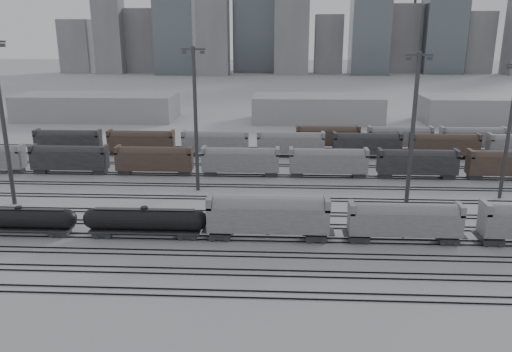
{
  "coord_description": "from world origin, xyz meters",
  "views": [
    {
      "loc": [
        -1.34,
        -61.83,
        27.26
      ],
      "look_at": [
        -5.3,
        18.12,
        4.0
      ],
      "focal_mm": 35.0,
      "sensor_mm": 36.0,
      "label": 1
    }
  ],
  "objects_px": {
    "tank_car_a": "(20,219)",
    "light_mast_a": "(3,120)",
    "tank_car_b": "(145,220)",
    "light_mast_c": "(413,132)",
    "hopper_car_b": "(405,219)",
    "hopper_car_a": "(268,214)"
  },
  "relations": [
    {
      "from": "tank_car_a",
      "to": "tank_car_b",
      "type": "relative_size",
      "value": 0.94
    },
    {
      "from": "tank_car_a",
      "to": "hopper_car_b",
      "type": "distance_m",
      "value": 52.52
    },
    {
      "from": "light_mast_c",
      "to": "hopper_car_a",
      "type": "bearing_deg",
      "value": -152.98
    },
    {
      "from": "tank_car_a",
      "to": "tank_car_b",
      "type": "distance_m",
      "value": 17.55
    },
    {
      "from": "tank_car_b",
      "to": "light_mast_c",
      "type": "xyz_separation_m",
      "value": [
        37.83,
        10.72,
        10.59
      ]
    },
    {
      "from": "light_mast_a",
      "to": "light_mast_c",
      "type": "bearing_deg",
      "value": -1.66
    },
    {
      "from": "tank_car_a",
      "to": "light_mast_a",
      "type": "xyz_separation_m",
      "value": [
        -7.64,
        12.55,
        11.67
      ]
    },
    {
      "from": "tank_car_b",
      "to": "light_mast_c",
      "type": "bearing_deg",
      "value": 15.82
    },
    {
      "from": "tank_car_b",
      "to": "hopper_car_b",
      "type": "xyz_separation_m",
      "value": [
        34.96,
        0.0,
        0.84
      ]
    },
    {
      "from": "tank_car_a",
      "to": "tank_car_b",
      "type": "bearing_deg",
      "value": 0.0
    },
    {
      "from": "hopper_car_a",
      "to": "light_mast_a",
      "type": "xyz_separation_m",
      "value": [
        -42.0,
        12.55,
        10.34
      ]
    },
    {
      "from": "light_mast_a",
      "to": "tank_car_b",
      "type": "bearing_deg",
      "value": -26.48
    },
    {
      "from": "tank_car_a",
      "to": "tank_car_b",
      "type": "xyz_separation_m",
      "value": [
        17.55,
        0.0,
        0.15
      ]
    },
    {
      "from": "hopper_car_b",
      "to": "light_mast_a",
      "type": "relative_size",
      "value": 0.56
    },
    {
      "from": "hopper_car_a",
      "to": "light_mast_c",
      "type": "height_order",
      "value": "light_mast_c"
    },
    {
      "from": "tank_car_a",
      "to": "light_mast_a",
      "type": "distance_m",
      "value": 18.76
    },
    {
      "from": "tank_car_b",
      "to": "light_mast_a",
      "type": "xyz_separation_m",
      "value": [
        -25.19,
        12.55,
        11.52
      ]
    },
    {
      "from": "tank_car_b",
      "to": "hopper_car_a",
      "type": "distance_m",
      "value": 16.85
    },
    {
      "from": "hopper_car_b",
      "to": "light_mast_c",
      "type": "relative_size",
      "value": 0.6
    },
    {
      "from": "hopper_car_b",
      "to": "tank_car_a",
      "type": "bearing_deg",
      "value": 180.0
    },
    {
      "from": "hopper_car_a",
      "to": "light_mast_c",
      "type": "distance_m",
      "value": 25.4
    },
    {
      "from": "hopper_car_a",
      "to": "light_mast_a",
      "type": "height_order",
      "value": "light_mast_a"
    }
  ]
}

